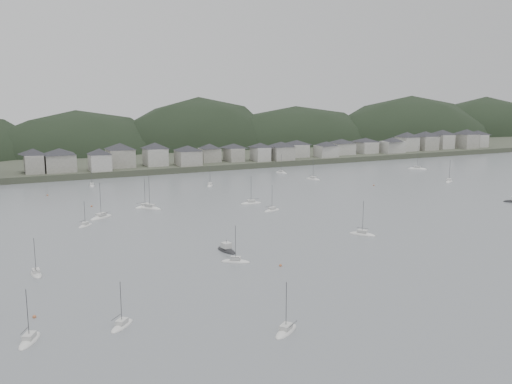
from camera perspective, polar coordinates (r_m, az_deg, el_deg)
ground at (r=135.18m, az=14.04°, el=-7.57°), size 900.00×900.00×0.00m
far_shore_land at (r=404.03m, az=-13.69°, el=4.32°), size 900.00×250.00×3.00m
forested_ridge at (r=381.76m, az=-12.09°, el=2.13°), size 851.55×103.94×102.57m
waterfront_town at (r=313.60m, az=-0.25°, el=4.33°), size 451.48×28.46×12.92m
sailboat_lead at (r=192.98m, az=1.65°, el=-1.90°), size 7.47×4.26×9.76m
moored_fleet at (r=183.09m, az=-3.01°, el=-2.57°), size 259.60×176.34×13.40m
motor_launch_far at (r=144.90m, az=-3.05°, el=-5.95°), size 3.85×8.10×3.86m
mooring_buoys at (r=172.43m, az=-3.56°, el=-3.38°), size 147.36×145.97×0.70m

